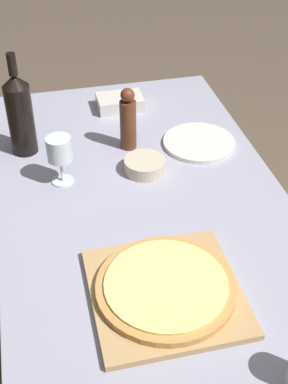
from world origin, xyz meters
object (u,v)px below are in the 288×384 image
(pizza, at_px, (166,286))
(small_bowl, at_px, (145,165))
(pepper_mill, at_px, (128,120))
(wine_bottle, at_px, (20,113))
(wine_glass, at_px, (59,151))

(pizza, distance_m, small_bowl, 0.51)
(pizza, height_order, small_bowl, same)
(pizza, xyz_separation_m, pepper_mill, (0.05, 0.66, 0.07))
(wine_bottle, bearing_deg, wine_glass, -63.20)
(pizza, bearing_deg, pepper_mill, 85.85)
(pizza, height_order, pepper_mill, pepper_mill)
(small_bowl, bearing_deg, pepper_mill, 98.19)
(small_bowl, bearing_deg, wine_glass, 179.45)
(wine_bottle, relative_size, wine_glass, 2.19)
(pizza, bearing_deg, small_bowl, 82.30)
(pepper_mill, height_order, wine_glass, pepper_mill)
(pizza, xyz_separation_m, wine_bottle, (-0.29, 0.71, 0.11))
(pizza, xyz_separation_m, small_bowl, (0.07, 0.51, -0.01))
(wine_glass, distance_m, small_bowl, 0.28)
(pizza, distance_m, pepper_mill, 0.66)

